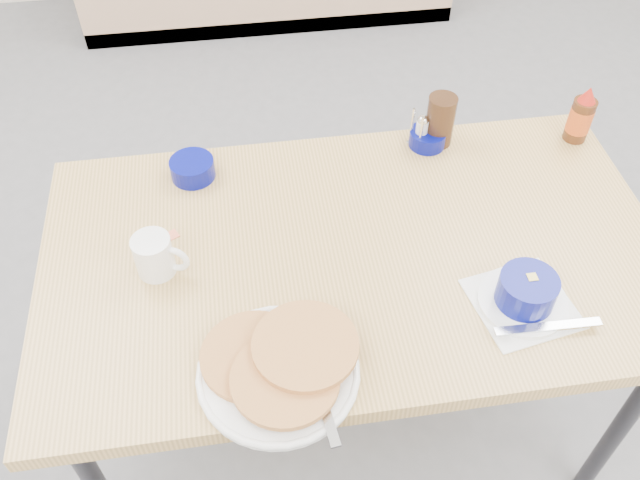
{
  "coord_description": "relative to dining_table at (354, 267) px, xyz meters",
  "views": [
    {
      "loc": [
        -0.23,
        -0.73,
        1.9
      ],
      "look_at": [
        -0.08,
        0.24,
        0.82
      ],
      "focal_mm": 38.0,
      "sensor_mm": 36.0,
      "label": 1
    }
  ],
  "objects": [
    {
      "name": "dining_table",
      "position": [
        0.0,
        0.0,
        0.0
      ],
      "size": [
        1.4,
        0.8,
        0.76
      ],
      "color": "tan",
      "rests_on": "ground"
    },
    {
      "name": "pancake_plate",
      "position": [
        -0.2,
        -0.29,
        0.08
      ],
      "size": [
        0.32,
        0.33,
        0.06
      ],
      "rotation": [
        0.0,
        0.0,
        -0.2
      ],
      "color": "white",
      "rests_on": "dining_table"
    },
    {
      "name": "coffee_mug",
      "position": [
        -0.43,
        0.0,
        0.11
      ],
      "size": [
        0.12,
        0.08,
        0.1
      ],
      "rotation": [
        0.0,
        0.0,
        -0.38
      ],
      "color": "white",
      "rests_on": "dining_table"
    },
    {
      "name": "grits_setting",
      "position": [
        0.32,
        -0.2,
        0.1
      ],
      "size": [
        0.25,
        0.23,
        0.08
      ],
      "rotation": [
        0.0,
        0.0,
        0.18
      ],
      "color": "white",
      "rests_on": "dining_table"
    },
    {
      "name": "creamer_bowl",
      "position": [
        -0.35,
        0.3,
        0.09
      ],
      "size": [
        0.11,
        0.11,
        0.05
      ],
      "rotation": [
        0.0,
        0.0,
        -0.28
      ],
      "color": "#040A6D",
      "rests_on": "dining_table"
    },
    {
      "name": "butter_bowl",
      "position": [
        0.25,
        0.33,
        0.08
      ],
      "size": [
        0.09,
        0.09,
        0.04
      ],
      "rotation": [
        0.0,
        0.0,
        0.32
      ],
      "color": "#040A6D",
      "rests_on": "dining_table"
    },
    {
      "name": "amber_tumbler",
      "position": [
        0.28,
        0.34,
        0.13
      ],
      "size": [
        0.1,
        0.1,
        0.14
      ],
      "primitive_type": "cylinder",
      "rotation": [
        0.0,
        0.0,
        -0.41
      ],
      "color": "#321D10",
      "rests_on": "dining_table"
    },
    {
      "name": "condiment_caddy",
      "position": [
        0.25,
        0.34,
        0.1
      ],
      "size": [
        0.1,
        0.08,
        0.11
      ],
      "rotation": [
        0.0,
        0.0,
        0.38
      ],
      "color": "silver",
      "rests_on": "dining_table"
    },
    {
      "name": "syrup_bottle",
      "position": [
        0.64,
        0.3,
        0.13
      ],
      "size": [
        0.06,
        0.06,
        0.16
      ],
      "rotation": [
        0.0,
        0.0,
        -0.18
      ],
      "color": "#47230F",
      "rests_on": "dining_table"
    },
    {
      "name": "sugar_wrapper",
      "position": [
        -0.41,
        0.1,
        0.06
      ],
      "size": [
        0.05,
        0.04,
        0.0
      ],
      "primitive_type": "cube",
      "rotation": [
        0.0,
        0.0,
        0.49
      ],
      "color": "#FC7654",
      "rests_on": "dining_table"
    }
  ]
}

